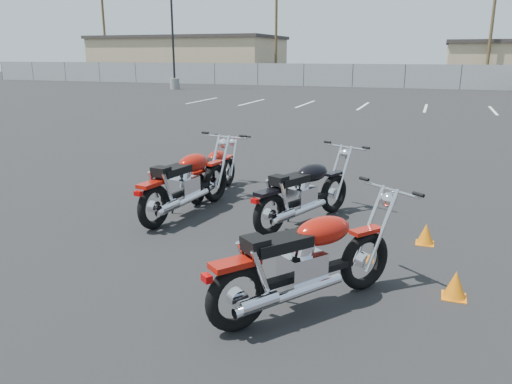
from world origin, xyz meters
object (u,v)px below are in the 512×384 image
(motorcycle_front_red, at_px, (214,171))
(motorcycle_second_black, at_px, (304,192))
(motorcycle_rear_red, at_px, (307,261))
(motorcycle_third_red, at_px, (187,182))

(motorcycle_front_red, xyz_separation_m, motorcycle_second_black, (1.99, -1.04, 0.06))
(motorcycle_second_black, xyz_separation_m, motorcycle_rear_red, (0.69, -2.59, 0.02))
(motorcycle_third_red, bearing_deg, motorcycle_front_red, 93.69)
(motorcycle_front_red, xyz_separation_m, motorcycle_third_red, (0.08, -1.22, 0.09))
(motorcycle_second_black, relative_size, motorcycle_third_red, 0.92)
(motorcycle_front_red, height_order, motorcycle_rear_red, motorcycle_rear_red)
(motorcycle_front_red, height_order, motorcycle_third_red, motorcycle_third_red)
(motorcycle_front_red, height_order, motorcycle_second_black, motorcycle_second_black)
(motorcycle_front_red, distance_m, motorcycle_rear_red, 4.52)
(motorcycle_third_red, relative_size, motorcycle_rear_red, 1.12)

